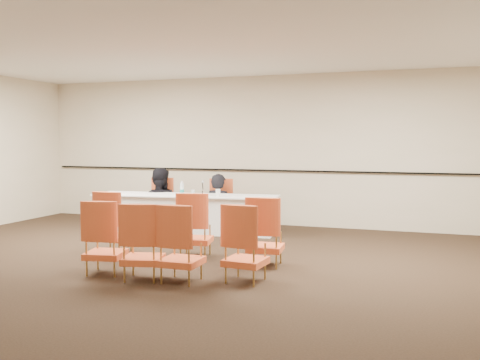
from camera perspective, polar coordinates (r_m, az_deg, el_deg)
name	(u,v)px	position (r m, az deg, el deg)	size (l,w,h in m)	color
floor	(179,268)	(7.27, -6.54, -9.30)	(10.00, 10.00, 0.00)	black
ceiling	(177,40)	(7.19, -6.74, 14.63)	(10.00, 10.00, 0.00)	white
wall_back	(265,150)	(10.81, 2.69, 3.17)	(10.00, 0.04, 3.00)	beige
wall_rail	(264,170)	(10.79, 2.62, 1.04)	(9.80, 0.04, 0.03)	black
panel_table	(185,213)	(10.04, -5.85, -3.54)	(3.46, 0.81, 0.69)	white
panelist_main	(219,215)	(10.40, -2.31, -3.79)	(0.59, 0.39, 1.63)	black
panelist_main_chair	(218,204)	(10.37, -2.31, -2.55)	(0.50, 0.50, 0.95)	#CB5024
panelist_second	(159,210)	(10.79, -8.64, -3.18)	(0.82, 0.64, 1.68)	black
panelist_second_chair	(159,202)	(10.77, -8.65, -2.35)	(0.50, 0.50, 0.95)	#CB5024
papers	(208,196)	(9.76, -3.45, -1.68)	(0.30, 0.22, 0.00)	white
microphone	(202,188)	(9.83, -4.03, -0.86)	(0.10, 0.20, 0.27)	black
water_bottle	(182,188)	(9.98, -6.21, -0.85)	(0.08, 0.08, 0.26)	teal
drinking_glass	(193,192)	(9.92, -5.03, -1.32)	(0.06, 0.06, 0.10)	silver
coffee_cup	(218,193)	(9.63, -2.36, -1.38)	(0.09, 0.09, 0.13)	white
aud_chair_front_left	(114,222)	(8.26, -13.28, -4.40)	(0.50, 0.50, 0.95)	#CB5024
aud_chair_front_mid	(195,225)	(7.84, -4.79, -4.76)	(0.50, 0.50, 0.95)	#CB5024
aud_chair_front_right	(266,231)	(7.26, 2.74, -5.47)	(0.50, 0.50, 0.95)	#CB5024
aud_chair_back_left	(105,237)	(7.06, -14.17, -5.88)	(0.50, 0.50, 0.95)	#CB5024
aud_chair_back_mid	(143,241)	(6.66, -10.31, -6.41)	(0.50, 0.50, 0.95)	#CB5024
aud_chair_back_right	(246,243)	(6.45, 0.61, -6.70)	(0.50, 0.50, 0.95)	#CB5024
aud_chair_extra	(181,243)	(6.48, -6.27, -6.67)	(0.50, 0.50, 0.95)	#CB5024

